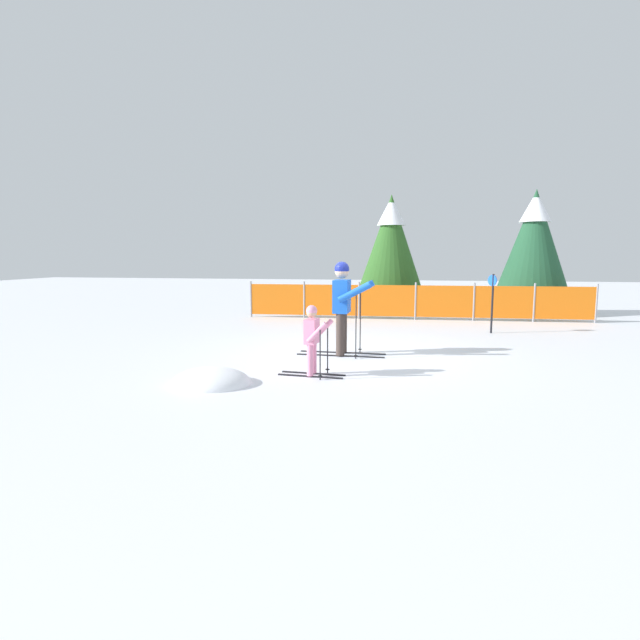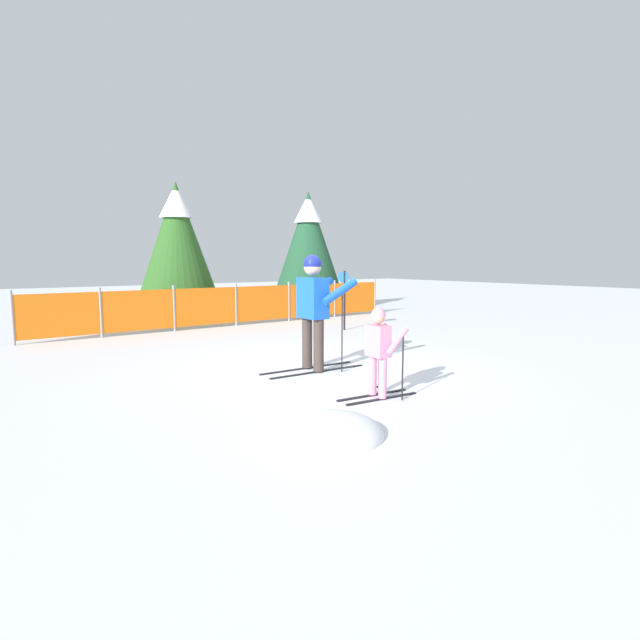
{
  "view_description": "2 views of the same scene",
  "coord_description": "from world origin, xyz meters",
  "views": [
    {
      "loc": [
        1.04,
        -9.64,
        1.95
      ],
      "look_at": [
        -0.5,
        -0.94,
        0.8
      ],
      "focal_mm": 28.0,
      "sensor_mm": 36.0,
      "label": 1
    },
    {
      "loc": [
        -4.69,
        -6.42,
        1.73
      ],
      "look_at": [
        -0.67,
        -0.87,
        0.92
      ],
      "focal_mm": 28.0,
      "sensor_mm": 36.0,
      "label": 2
    }
  ],
  "objects": [
    {
      "name": "skier_adult",
      "position": [
        -0.19,
        -0.06,
        1.1
      ],
      "size": [
        1.73,
        0.78,
        1.83
      ],
      "rotation": [
        0.0,
        0.0,
        -0.03
      ],
      "color": "black",
      "rests_on": "ground_plane"
    },
    {
      "name": "ground_plane",
      "position": [
        0.0,
        0.0,
        0.0
      ],
      "size": [
        60.0,
        60.0,
        0.0
      ],
      "primitive_type": "plane",
      "color": "white"
    },
    {
      "name": "trail_marker",
      "position": [
        3.12,
        3.33,
        0.91
      ],
      "size": [
        0.18,
        0.24,
        1.48
      ],
      "color": "black",
      "rests_on": "ground_plane"
    },
    {
      "name": "skier_child",
      "position": [
        -0.46,
        -1.84,
        0.67
      ],
      "size": [
        1.1,
        0.55,
        1.15
      ],
      "rotation": [
        0.0,
        0.0,
        -0.09
      ],
      "color": "black",
      "rests_on": "ground_plane"
    },
    {
      "name": "conifer_near",
      "position": [
        0.43,
        7.61,
        2.46
      ],
      "size": [
        2.14,
        2.14,
        3.97
      ],
      "color": "#4C3823",
      "rests_on": "ground_plane"
    },
    {
      "name": "snow_mound",
      "position": [
        -1.88,
        -2.63,
        0.0
      ],
      "size": [
        1.23,
        1.05,
        0.49
      ],
      "primitive_type": "ellipsoid",
      "color": "white",
      "rests_on": "ground_plane"
    },
    {
      "name": "conifer_far",
      "position": [
        5.04,
        7.71,
        2.51
      ],
      "size": [
        2.19,
        2.19,
        4.07
      ],
      "color": "#4C3823",
      "rests_on": "ground_plane"
    },
    {
      "name": "safety_fence",
      "position": [
        1.27,
        5.66,
        0.57
      ],
      "size": [
        10.31,
        0.41,
        1.13
      ],
      "rotation": [
        0.0,
        0.0,
        0.03
      ],
      "color": "gray",
      "rests_on": "ground_plane"
    }
  ]
}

